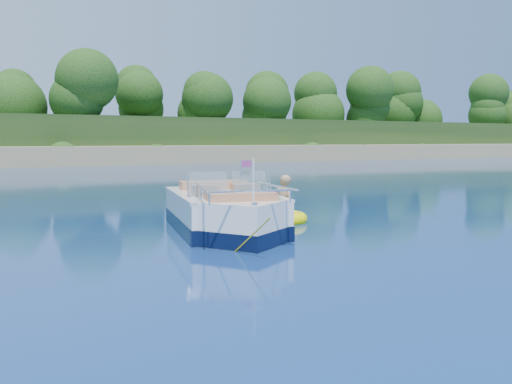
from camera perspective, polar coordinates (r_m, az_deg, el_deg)
ground at (r=12.84m, az=11.93°, el=-3.87°), size 160.00×160.00×0.00m
shoreline at (r=73.77m, az=-22.90°, el=4.04°), size 170.00×59.00×6.00m
treeline at (r=51.34m, az=-20.10°, el=8.89°), size 150.00×7.12×8.19m
motorboat at (r=12.38m, az=-2.98°, el=-2.36°), size 2.89×5.67×1.92m
tow_tube at (r=14.00m, az=2.67°, el=-2.66°), size 1.57×1.57×0.32m
boy at (r=14.08m, az=2.67°, el=-2.96°), size 0.59×0.89×1.60m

